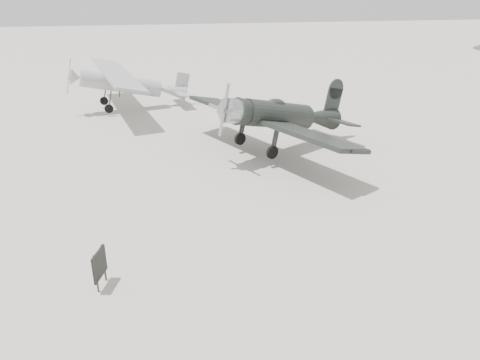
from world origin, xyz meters
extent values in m
plane|color=#9D968B|center=(0.00, 0.00, 0.00)|extent=(160.00, 160.00, 0.00)
cylinder|color=black|center=(3.16, 8.38, 2.05)|extent=(4.34, 3.15, 1.34)
cone|color=black|center=(5.94, 9.86, 2.09)|extent=(2.78, 2.26, 1.24)
cylinder|color=#B4B6B9|center=(0.58, 7.01, 2.05)|extent=(1.32, 1.45, 1.18)
cone|color=#B4B6B9|center=(0.08, 6.74, 2.05)|extent=(0.55, 0.63, 0.54)
cube|color=#B4B6B9|center=(0.14, 6.77, 2.05)|extent=(0.13, 0.18, 2.48)
ellipsoid|color=black|center=(2.99, 8.29, 2.64)|extent=(1.23, 1.07, 0.44)
cube|color=black|center=(2.57, 8.06, 1.71)|extent=(7.15, 11.07, 0.21)
cube|color=black|center=(6.62, 10.22, 2.14)|extent=(2.81, 4.04, 0.10)
cube|color=black|center=(6.74, 10.28, 2.95)|extent=(1.06, 0.62, 1.72)
cylinder|color=black|center=(2.83, 6.74, 0.40)|extent=(0.65, 0.44, 0.65)
cylinder|color=black|center=(1.62, 9.02, 0.40)|extent=(0.65, 0.44, 0.65)
cylinder|color=#333333|center=(2.83, 6.74, 1.04)|extent=(0.14, 0.14, 1.34)
cylinder|color=#333333|center=(1.62, 9.02, 1.04)|extent=(0.14, 0.14, 1.34)
cylinder|color=black|center=(6.83, 10.33, 1.68)|extent=(0.22, 0.17, 0.21)
cylinder|color=#999B9E|center=(-5.28, 18.47, 1.85)|extent=(5.47, 2.33, 1.13)
cone|color=#999B9E|center=(-1.78, 19.29, 1.85)|extent=(2.04, 1.43, 1.03)
cone|color=#999B9E|center=(-8.19, 17.78, 1.85)|extent=(0.85, 1.18, 1.07)
cube|color=#999B9E|center=(-8.59, 17.69, 1.85)|extent=(0.08, 0.15, 2.26)
cube|color=#999B9E|center=(-5.68, 18.37, 2.49)|extent=(4.50, 11.47, 0.19)
cube|color=#999B9E|center=(-1.28, 19.41, 1.90)|extent=(1.70, 3.62, 0.08)
cube|color=#999B9E|center=(-1.18, 19.43, 2.57)|extent=(0.92, 0.29, 1.34)
cylinder|color=black|center=(-5.83, 17.18, 0.29)|extent=(0.59, 0.27, 0.58)
cylinder|color=black|center=(-6.35, 19.38, 0.29)|extent=(0.59, 0.27, 0.58)
cylinder|color=#333333|center=(-5.83, 17.18, 0.87)|extent=(0.11, 0.11, 1.24)
cylinder|color=#333333|center=(-6.35, 19.38, 0.87)|extent=(0.11, 0.11, 1.24)
cylinder|color=black|center=(-1.08, 19.46, 1.54)|extent=(0.20, 0.11, 0.19)
cylinder|color=#333333|center=(-4.83, -2.28, 0.63)|extent=(0.07, 0.07, 1.27)
cylinder|color=#333333|center=(-4.66, -1.72, 0.63)|extent=(0.07, 0.07, 1.27)
cube|color=black|center=(-4.75, -2.00, 0.78)|extent=(0.31, 0.86, 0.88)
cube|color=beige|center=(-4.78, -1.99, 0.83)|extent=(0.21, 0.66, 0.18)
camera|label=1|loc=(-2.55, -14.23, 8.67)|focal=35.00mm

